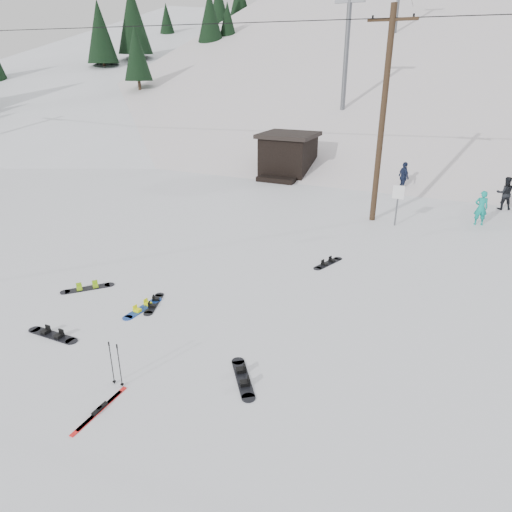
% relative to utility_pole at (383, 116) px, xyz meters
% --- Properties ---
extents(ground, '(200.00, 200.00, 0.00)m').
position_rel_utility_pole_xyz_m(ground, '(-2.00, -14.00, -4.68)').
color(ground, white).
rests_on(ground, ground).
extents(ski_slope, '(60.00, 85.24, 65.97)m').
position_rel_utility_pole_xyz_m(ski_slope, '(-2.00, 41.00, -16.68)').
color(ski_slope, white).
rests_on(ski_slope, ground).
extents(ridge_left, '(47.54, 95.03, 58.38)m').
position_rel_utility_pole_xyz_m(ridge_left, '(-38.00, 34.00, -15.68)').
color(ridge_left, white).
rests_on(ridge_left, ground).
extents(treeline_left, '(20.00, 64.00, 10.00)m').
position_rel_utility_pole_xyz_m(treeline_left, '(-36.00, 26.00, -4.68)').
color(treeline_left, black).
rests_on(treeline_left, ground).
extents(treeline_crest, '(50.00, 6.00, 10.00)m').
position_rel_utility_pole_xyz_m(treeline_crest, '(-2.00, 72.00, -4.68)').
color(treeline_crest, black).
rests_on(treeline_crest, ski_slope).
extents(utility_pole, '(2.00, 0.26, 9.00)m').
position_rel_utility_pole_xyz_m(utility_pole, '(0.00, 0.00, 0.00)').
color(utility_pole, '#3A2819').
rests_on(utility_pole, ground).
extents(trail_sign, '(0.50, 0.09, 1.85)m').
position_rel_utility_pole_xyz_m(trail_sign, '(1.10, -0.42, -3.41)').
color(trail_sign, '#595B60').
rests_on(trail_sign, ground).
extents(lift_hut, '(3.40, 4.10, 2.75)m').
position_rel_utility_pole_xyz_m(lift_hut, '(-7.00, 6.94, -3.32)').
color(lift_hut, black).
rests_on(lift_hut, ground).
extents(lift_tower_near, '(2.20, 0.36, 8.00)m').
position_rel_utility_pole_xyz_m(lift_tower_near, '(-6.00, 16.00, 3.18)').
color(lift_tower_near, '#595B60').
rests_on(lift_tower_near, ski_slope).
extents(hero_snowboard, '(0.39, 1.56, 0.11)m').
position_rel_utility_pole_xyz_m(hero_snowboard, '(-4.40, -11.47, -4.65)').
color(hero_snowboard, '#1840A0').
rests_on(hero_snowboard, ground).
extents(hero_skis, '(0.11, 1.62, 0.08)m').
position_rel_utility_pole_xyz_m(hero_skis, '(-2.48, -15.37, -4.66)').
color(hero_skis, red).
rests_on(hero_skis, ground).
extents(ski_poles, '(0.31, 0.08, 1.11)m').
position_rel_utility_pole_xyz_m(ski_poles, '(-2.70, -14.54, -4.11)').
color(ski_poles, black).
rests_on(ski_poles, ground).
extents(board_scatter_a, '(1.67, 0.31, 0.12)m').
position_rel_utility_pole_xyz_m(board_scatter_a, '(-5.67, -13.68, -4.65)').
color(board_scatter_a, black).
rests_on(board_scatter_a, ground).
extents(board_scatter_b, '(0.67, 1.39, 0.10)m').
position_rel_utility_pole_xyz_m(board_scatter_b, '(-4.28, -11.09, -4.65)').
color(board_scatter_b, black).
rests_on(board_scatter_b, ground).
extents(board_scatter_c, '(1.23, 1.33, 0.12)m').
position_rel_utility_pole_xyz_m(board_scatter_c, '(-6.86, -11.16, -4.65)').
color(board_scatter_c, black).
rests_on(board_scatter_c, ground).
extents(board_scatter_d, '(1.12, 1.40, 0.12)m').
position_rel_utility_pole_xyz_m(board_scatter_d, '(-0.23, -13.16, -4.65)').
color(board_scatter_d, black).
rests_on(board_scatter_d, ground).
extents(board_scatter_f, '(0.72, 1.49, 0.11)m').
position_rel_utility_pole_xyz_m(board_scatter_f, '(-0.37, -5.89, -4.65)').
color(board_scatter_f, black).
rests_on(board_scatter_f, ground).
extents(skier_teal, '(0.65, 0.50, 1.58)m').
position_rel_utility_pole_xyz_m(skier_teal, '(4.53, 1.30, -3.89)').
color(skier_teal, '#0E9183').
rests_on(skier_teal, ground).
extents(skier_dark, '(0.93, 0.80, 1.64)m').
position_rel_utility_pole_xyz_m(skier_dark, '(5.57, 4.51, -3.86)').
color(skier_dark, black).
rests_on(skier_dark, ground).
extents(skier_navy, '(0.94, 1.05, 1.71)m').
position_rel_utility_pole_xyz_m(skier_navy, '(0.48, 5.88, -3.82)').
color(skier_navy, '#18213E').
rests_on(skier_navy, ground).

